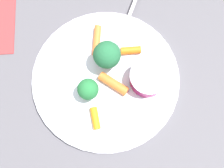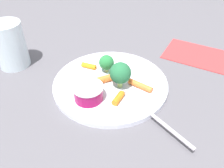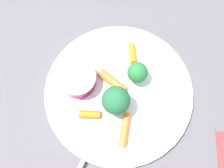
% 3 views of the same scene
% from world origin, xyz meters
% --- Properties ---
extents(ground_plane, '(2.40, 2.40, 0.00)m').
position_xyz_m(ground_plane, '(0.00, 0.00, 0.00)').
color(ground_plane, '#555258').
extents(plate, '(0.26, 0.26, 0.01)m').
position_xyz_m(plate, '(0.00, 0.00, 0.01)').
color(plate, white).
rests_on(plate, ground_plane).
extents(sauce_cup, '(0.06, 0.06, 0.03)m').
position_xyz_m(sauce_cup, '(0.00, -0.07, 0.03)').
color(sauce_cup, maroon).
rests_on(sauce_cup, plate).
extents(broccoli_floret_0, '(0.05, 0.05, 0.06)m').
position_xyz_m(broccoli_floret_0, '(0.03, -0.00, 0.05)').
color(broccoli_floret_0, '#95BC5F').
rests_on(broccoli_floret_0, plate).
extents(broccoli_floret_1, '(0.04, 0.04, 0.04)m').
position_xyz_m(broccoli_floret_1, '(-0.03, 0.03, 0.04)').
color(broccoli_floret_1, '#97A959').
rests_on(broccoli_floret_1, plate).
extents(carrot_stick_0, '(0.04, 0.02, 0.01)m').
position_xyz_m(carrot_stick_0, '(-0.08, 0.01, 0.02)').
color(carrot_stick_0, orange).
rests_on(carrot_stick_0, plate).
extents(carrot_stick_1, '(0.02, 0.04, 0.01)m').
position_xyz_m(carrot_stick_1, '(0.05, -0.04, 0.02)').
color(carrot_stick_1, orange).
rests_on(carrot_stick_1, plate).
extents(carrot_stick_2, '(0.06, 0.02, 0.01)m').
position_xyz_m(carrot_stick_2, '(0.07, 0.02, 0.02)').
color(carrot_stick_2, orange).
rests_on(carrot_stick_2, plate).
extents(carrot_stick_3, '(0.04, 0.06, 0.02)m').
position_xyz_m(carrot_stick_3, '(-0.01, -0.02, 0.02)').
color(carrot_stick_3, orange).
rests_on(carrot_stick_3, plate).
extents(fork, '(0.19, 0.06, 0.00)m').
position_xyz_m(fork, '(0.13, -0.03, 0.01)').
color(fork, '#C0B6C1').
rests_on(fork, plate).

